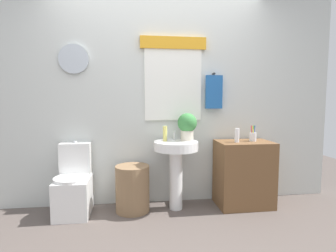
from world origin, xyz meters
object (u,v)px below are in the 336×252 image
(potted_plant, at_px, (187,125))
(toilet, at_px, (74,187))
(laundry_hamper, at_px, (133,188))
(lotion_bottle, at_px, (237,135))
(toothbrush_cup, at_px, (253,136))
(wooden_cabinet, at_px, (244,174))
(soap_bottle, at_px, (165,134))
(pedestal_sink, at_px, (176,159))

(potted_plant, bearing_deg, toilet, -178.91)
(laundry_hamper, distance_m, potted_plant, 0.95)
(lotion_bottle, distance_m, toothbrush_cup, 0.23)
(wooden_cabinet, height_order, toothbrush_cup, toothbrush_cup)
(laundry_hamper, bearing_deg, toothbrush_cup, 0.81)
(soap_bottle, distance_m, toothbrush_cup, 1.05)
(soap_bottle, bearing_deg, potted_plant, 2.20)
(potted_plant, distance_m, lotion_bottle, 0.58)
(laundry_hamper, relative_size, lotion_bottle, 3.24)
(laundry_hamper, relative_size, potted_plant, 1.64)
(toilet, bearing_deg, wooden_cabinet, -1.05)
(wooden_cabinet, height_order, soap_bottle, soap_bottle)
(soap_bottle, relative_size, lotion_bottle, 1.07)
(laundry_hamper, xyz_separation_m, toothbrush_cup, (1.42, 0.02, 0.56))
(laundry_hamper, distance_m, wooden_cabinet, 1.32)
(pedestal_sink, bearing_deg, toothbrush_cup, 1.24)
(wooden_cabinet, xyz_separation_m, lotion_bottle, (-0.11, -0.04, 0.47))
(toothbrush_cup, bearing_deg, laundry_hamper, -179.19)
(pedestal_sink, distance_m, lotion_bottle, 0.75)
(wooden_cabinet, relative_size, lotion_bottle, 4.79)
(soap_bottle, bearing_deg, lotion_bottle, -6.23)
(toilet, height_order, pedestal_sink, toilet)
(wooden_cabinet, bearing_deg, toothbrush_cup, 10.26)
(toilet, height_order, lotion_bottle, lotion_bottle)
(pedestal_sink, xyz_separation_m, wooden_cabinet, (0.82, 0.00, -0.20))
(pedestal_sink, height_order, wooden_cabinet, pedestal_sink)
(toilet, relative_size, pedestal_sink, 1.00)
(pedestal_sink, distance_m, potted_plant, 0.41)
(toilet, xyz_separation_m, laundry_hamper, (0.64, -0.04, -0.04))
(pedestal_sink, bearing_deg, laundry_hamper, 180.00)
(potted_plant, bearing_deg, laundry_hamper, -174.61)
(laundry_hamper, relative_size, soap_bottle, 3.03)
(potted_plant, xyz_separation_m, lotion_bottle, (0.56, -0.10, -0.12))
(lotion_bottle, bearing_deg, toothbrush_cup, 15.17)
(wooden_cabinet, relative_size, potted_plant, 2.42)
(pedestal_sink, relative_size, wooden_cabinet, 1.02)
(wooden_cabinet, xyz_separation_m, potted_plant, (-0.68, 0.06, 0.58))
(pedestal_sink, xyz_separation_m, lotion_bottle, (0.70, -0.04, 0.26))
(laundry_hamper, relative_size, wooden_cabinet, 0.68)
(wooden_cabinet, height_order, potted_plant, potted_plant)
(soap_bottle, height_order, potted_plant, potted_plant)
(pedestal_sink, xyz_separation_m, toothbrush_cup, (0.93, 0.02, 0.24))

